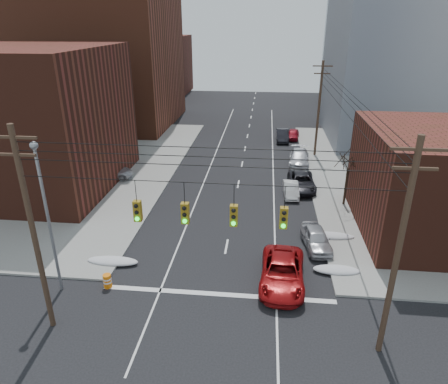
% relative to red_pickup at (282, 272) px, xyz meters
% --- Properties ---
extents(sidewalk_nw, '(40.00, 40.00, 0.15)m').
position_rel_red_pickup_xyz_m(sidewalk_nw, '(-30.85, 19.00, -0.72)').
color(sidewalk_nw, gray).
rests_on(sidewalk_nw, ground).
extents(building_brick_tall, '(24.00, 20.00, 30.00)m').
position_rel_red_pickup_xyz_m(building_brick_tall, '(-27.85, 40.00, 14.20)').
color(building_brick_tall, brown).
rests_on(building_brick_tall, ground).
extents(building_brick_near, '(20.00, 16.00, 13.00)m').
position_rel_red_pickup_xyz_m(building_brick_near, '(-25.85, 14.00, 5.70)').
color(building_brick_near, '#502318').
rests_on(building_brick_near, ground).
extents(building_brick_far, '(22.00, 18.00, 12.00)m').
position_rel_red_pickup_xyz_m(building_brick_far, '(-29.85, 66.00, 5.20)').
color(building_brick_far, '#502318').
rests_on(building_brick_far, ground).
extents(building_office, '(22.00, 20.00, 25.00)m').
position_rel_red_pickup_xyz_m(building_office, '(18.15, 36.00, 11.70)').
color(building_office, gray).
rests_on(building_office, ground).
extents(building_glass, '(20.00, 18.00, 22.00)m').
position_rel_red_pickup_xyz_m(building_glass, '(20.15, 62.00, 10.20)').
color(building_glass, gray).
rests_on(building_glass, ground).
extents(utility_pole_left, '(2.20, 0.28, 11.00)m').
position_rel_red_pickup_xyz_m(utility_pole_left, '(-12.35, -5.00, 4.99)').
color(utility_pole_left, '#473323').
rests_on(utility_pole_left, ground).
extents(utility_pole_right, '(2.20, 0.28, 11.00)m').
position_rel_red_pickup_xyz_m(utility_pole_right, '(4.65, -5.00, 4.99)').
color(utility_pole_right, '#473323').
rests_on(utility_pole_right, ground).
extents(utility_pole_far, '(2.20, 0.28, 11.00)m').
position_rel_red_pickup_xyz_m(utility_pole_far, '(4.65, 26.00, 4.99)').
color(utility_pole_far, '#473323').
rests_on(utility_pole_far, ground).
extents(traffic_signals, '(17.00, 0.42, 2.02)m').
position_rel_red_pickup_xyz_m(traffic_signals, '(-3.75, -5.03, 6.37)').
color(traffic_signals, black).
rests_on(traffic_signals, ground).
extents(street_light, '(0.44, 0.44, 9.32)m').
position_rel_red_pickup_xyz_m(street_light, '(-13.35, -2.00, 4.74)').
color(street_light, gray).
rests_on(street_light, ground).
extents(bare_tree, '(2.09, 2.20, 4.93)m').
position_rel_red_pickup_xyz_m(bare_tree, '(5.73, 12.00, 1.52)').
color(bare_tree, black).
rests_on(bare_tree, ground).
extents(snow_nw, '(3.50, 1.08, 0.42)m').
position_rel_red_pickup_xyz_m(snow_nw, '(-11.25, 1.00, -0.59)').
color(snow_nw, silver).
rests_on(snow_nw, ground).
extents(snow_ne, '(3.00, 1.08, 0.42)m').
position_rel_red_pickup_xyz_m(snow_ne, '(3.55, 1.50, -0.59)').
color(snow_ne, silver).
rests_on(snow_ne, ground).
extents(snow_east_far, '(4.00, 1.08, 0.42)m').
position_rel_red_pickup_xyz_m(snow_east_far, '(3.55, 6.00, -0.59)').
color(snow_east_far, silver).
rests_on(snow_east_far, ground).
extents(red_pickup, '(2.94, 5.87, 1.60)m').
position_rel_red_pickup_xyz_m(red_pickup, '(0.00, 0.00, 0.00)').
color(red_pickup, maroon).
rests_on(red_pickup, ground).
extents(parked_car_a, '(2.25, 4.41, 1.44)m').
position_rel_red_pickup_xyz_m(parked_car_a, '(2.55, 4.61, -0.08)').
color(parked_car_a, '#B5B5BA').
rests_on(parked_car_a, ground).
extents(parked_car_b, '(1.41, 3.77, 1.23)m').
position_rel_red_pickup_xyz_m(parked_car_b, '(1.20, 13.71, -0.18)').
color(parked_car_b, silver).
rests_on(parked_car_b, ground).
extents(parked_car_c, '(2.56, 5.34, 1.47)m').
position_rel_red_pickup_xyz_m(parked_car_c, '(2.31, 15.42, -0.06)').
color(parked_car_c, black).
rests_on(parked_car_c, ground).
extents(parked_car_d, '(2.62, 5.60, 1.58)m').
position_rel_red_pickup_xyz_m(parked_car_d, '(2.55, 22.61, -0.01)').
color(parked_car_d, silver).
rests_on(parked_car_d, ground).
extents(parked_car_e, '(2.01, 4.00, 1.31)m').
position_rel_red_pickup_xyz_m(parked_car_e, '(2.43, 33.23, -0.15)').
color(parked_car_e, maroon).
rests_on(parked_car_e, ground).
extents(parked_car_f, '(1.67, 4.64, 1.52)m').
position_rel_red_pickup_xyz_m(parked_car_f, '(0.95, 32.14, -0.04)').
color(parked_car_f, black).
rests_on(parked_car_f, ground).
extents(lot_car_a, '(4.40, 1.78, 1.42)m').
position_rel_red_pickup_xyz_m(lot_car_a, '(-19.58, 16.94, 0.06)').
color(lot_car_a, silver).
rests_on(lot_car_a, sidewalk_nw).
extents(lot_car_b, '(5.14, 3.33, 1.32)m').
position_rel_red_pickup_xyz_m(lot_car_b, '(-17.01, 15.73, 0.01)').
color(lot_car_b, '#B9B9BE').
rests_on(lot_car_b, sidewalk_nw).
extents(lot_car_c, '(5.58, 3.27, 1.52)m').
position_rel_red_pickup_xyz_m(lot_car_c, '(-19.90, 12.58, 0.11)').
color(lot_car_c, black).
rests_on(lot_car_c, sidewalk_nw).
extents(lot_car_d, '(4.24, 2.93, 1.34)m').
position_rel_red_pickup_xyz_m(lot_car_d, '(-22.80, 16.73, 0.02)').
color(lot_car_d, '#BCBCC1').
rests_on(lot_car_d, sidewalk_nw).
extents(construction_barrel, '(0.52, 0.52, 0.89)m').
position_rel_red_pickup_xyz_m(construction_barrel, '(-10.62, -1.50, -0.34)').
color(construction_barrel, orange).
rests_on(construction_barrel, ground).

